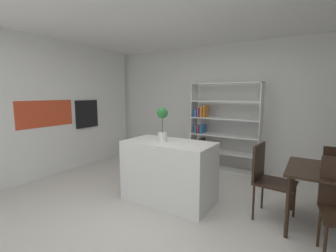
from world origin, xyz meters
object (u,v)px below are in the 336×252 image
object	(u,v)px
kitchen_island	(169,171)
potted_plant_on_island	(162,121)
open_bookshelf	(219,129)
dining_chair_island_side	(267,174)
built_in_oven	(87,114)

from	to	relation	value
kitchen_island	potted_plant_on_island	bearing A→B (deg)	-174.59
open_bookshelf	dining_chair_island_side	bearing A→B (deg)	-52.57
dining_chair_island_side	open_bookshelf	bearing A→B (deg)	42.89
kitchen_island	dining_chair_island_side	distance (m)	1.34
potted_plant_on_island	open_bookshelf	world-z (taller)	open_bookshelf
kitchen_island	potted_plant_on_island	xyz separation A→B (m)	(-0.10, -0.01, 0.74)
built_in_oven	potted_plant_on_island	xyz separation A→B (m)	(2.40, -0.64, 0.04)
built_in_oven	potted_plant_on_island	distance (m)	2.49
built_in_oven	dining_chair_island_side	size ratio (longest dim) A/B	0.63
built_in_oven	open_bookshelf	distance (m)	2.88
built_in_oven	open_bookshelf	size ratio (longest dim) A/B	0.33
open_bookshelf	dining_chair_island_side	size ratio (longest dim) A/B	1.91
built_in_oven	kitchen_island	bearing A→B (deg)	-14.16
potted_plant_on_island	dining_chair_island_side	size ratio (longest dim) A/B	0.53
built_in_oven	dining_chair_island_side	world-z (taller)	built_in_oven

